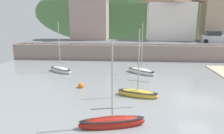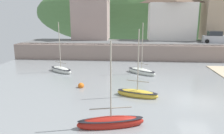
% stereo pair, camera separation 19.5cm
% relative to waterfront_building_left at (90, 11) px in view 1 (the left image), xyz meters
% --- Properties ---
extents(quay_seawall, '(48.00, 9.40, 2.40)m').
position_rel_waterfront_building_left_xyz_m(quay_seawall, '(13.12, -7.70, -6.45)').
color(quay_seawall, gray).
rests_on(quay_seawall, ground).
extents(hillside_backdrop, '(80.00, 44.00, 22.84)m').
position_rel_waterfront_building_left_xyz_m(hillside_backdrop, '(17.12, 30.00, 0.19)').
color(hillside_backdrop, '#507B44').
rests_on(hillside_backdrop, ground).
extents(waterfront_building_left, '(7.04, 5.70, 10.63)m').
position_rel_waterfront_building_left_xyz_m(waterfront_building_left, '(0.00, 0.00, 0.00)').
color(waterfront_building_left, '#AB9189').
rests_on(waterfront_building_left, ground).
extents(waterfront_building_centre, '(8.71, 4.82, 8.98)m').
position_rel_waterfront_building_left_xyz_m(waterfront_building_centre, '(15.25, -0.00, -0.83)').
color(waterfront_building_centre, white).
rests_on(waterfront_building_centre, ground).
extents(waterfront_building_right, '(7.82, 4.41, 11.76)m').
position_rel_waterfront_building_left_xyz_m(waterfront_building_right, '(24.81, -0.00, 0.58)').
color(waterfront_building_right, tan).
rests_on(waterfront_building_right, ground).
extents(sailboat_white_hull, '(3.67, 3.11, 6.24)m').
position_rel_waterfront_building_left_xyz_m(sailboat_white_hull, '(-0.86, -16.84, -7.52)').
color(sailboat_white_hull, silver).
rests_on(sailboat_white_hull, ground).
extents(dinghy_open_wooden, '(4.30, 1.84, 5.54)m').
position_rel_waterfront_building_left_xyz_m(dinghy_open_wooden, '(6.53, -29.90, -7.51)').
color(dinghy_open_wooden, '#A92017').
rests_on(dinghy_open_wooden, ground).
extents(rowboat_small_beached, '(3.73, 1.99, 5.88)m').
position_rel_waterfront_building_left_xyz_m(rowboat_small_beached, '(8.32, -24.50, -7.53)').
color(rowboat_small_beached, gold).
rests_on(rowboat_small_beached, ground).
extents(sailboat_blue_trim, '(3.69, 3.26, 6.21)m').
position_rel_waterfront_building_left_xyz_m(sailboat_blue_trim, '(9.05, -16.83, -7.52)').
color(sailboat_blue_trim, white).
rests_on(sailboat_blue_trim, ground).
extents(parked_car_near_slipway, '(4.25, 2.10, 1.95)m').
position_rel_waterfront_building_left_xyz_m(parked_car_near_slipway, '(21.89, -4.50, -4.60)').
color(parked_car_near_slipway, '#B8BAC1').
rests_on(parked_car_near_slipway, ground).
extents(mooring_buoy, '(0.58, 0.58, 0.58)m').
position_rel_waterfront_building_left_xyz_m(mooring_buoy, '(2.97, -22.56, -7.63)').
color(mooring_buoy, orange).
rests_on(mooring_buoy, ground).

